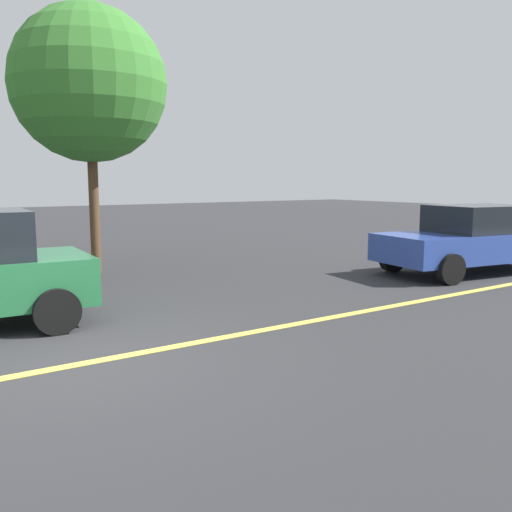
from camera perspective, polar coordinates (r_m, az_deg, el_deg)
name	(u,v)px	position (r m, az deg, el deg)	size (l,w,h in m)	color
ground_plane	(68,367)	(6.66, -19.03, -10.89)	(80.00, 80.00, 0.00)	#2D2D30
lane_marking_centre	(281,327)	(7.92, 2.58, -7.41)	(28.00, 0.16, 0.01)	#E0D14C
car_blue_behind_van	(474,239)	(13.38, 21.80, 1.69)	(4.67, 2.52, 1.54)	#2D479E
tree_left_verge	(89,85)	(12.95, -17.02, 16.73)	(3.37, 3.37, 5.85)	#513823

